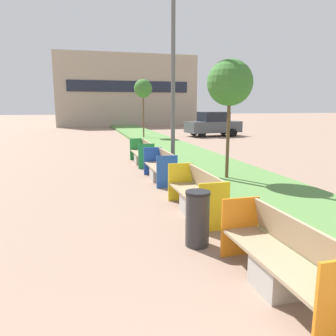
# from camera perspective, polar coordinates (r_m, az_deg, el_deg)

# --- Properties ---
(planter_grass_strip) EXTENTS (2.80, 120.00, 0.18)m
(planter_grass_strip) POSITION_cam_1_polar(r_m,az_deg,el_deg) (13.22, 5.87, 0.97)
(planter_grass_strip) COLOR #568442
(planter_grass_strip) RESTS_ON ground
(building_backdrop) EXTENTS (15.91, 8.20, 8.02)m
(building_backdrop) POSITION_cam_1_polar(r_m,az_deg,el_deg) (41.51, -7.57, 13.05)
(building_backdrop) COLOR tan
(building_backdrop) RESTS_ON ground
(bench_orange_frame) EXTENTS (0.65, 2.15, 0.94)m
(bench_orange_frame) POSITION_cam_1_polar(r_m,az_deg,el_deg) (4.56, 19.06, -15.39)
(bench_orange_frame) COLOR #ADA8A0
(bench_orange_frame) RESTS_ON ground
(bench_yellow_frame) EXTENTS (0.65, 2.19, 0.94)m
(bench_yellow_frame) POSITION_cam_1_polar(r_m,az_deg,el_deg) (7.22, 4.95, -5.04)
(bench_yellow_frame) COLOR #ADA8A0
(bench_yellow_frame) RESTS_ON ground
(bench_blue_frame) EXTENTS (0.65, 1.97, 0.94)m
(bench_blue_frame) POSITION_cam_1_polar(r_m,az_deg,el_deg) (10.34, -1.34, -0.19)
(bench_blue_frame) COLOR #ADA8A0
(bench_blue_frame) RESTS_ON ground
(bench_green_frame) EXTENTS (0.65, 2.17, 0.94)m
(bench_green_frame) POSITION_cam_1_polar(r_m,az_deg,el_deg) (13.36, -4.50, 2.32)
(bench_green_frame) COLOR #ADA8A0
(bench_green_frame) RESTS_ON ground
(litter_bin) EXTENTS (0.42, 0.42, 0.95)m
(litter_bin) POSITION_cam_1_polar(r_m,az_deg,el_deg) (5.58, 5.14, -8.75)
(litter_bin) COLOR #2D2D30
(litter_bin) RESTS_ON ground
(street_lamp_post) EXTENTS (0.24, 0.44, 7.29)m
(street_lamp_post) POSITION_cam_1_polar(r_m,az_deg,el_deg) (11.13, 0.90, 19.54)
(street_lamp_post) COLOR #56595B
(street_lamp_post) RESTS_ON ground
(sapling_tree_near) EXTENTS (1.34, 1.34, 3.66)m
(sapling_tree_near) POSITION_cam_1_polar(r_m,az_deg,el_deg) (9.96, 10.71, 14.30)
(sapling_tree_near) COLOR brown
(sapling_tree_near) RESTS_ON ground
(sapling_tree_far) EXTENTS (1.24, 1.24, 4.10)m
(sapling_tree_far) POSITION_cam_1_polar(r_m,az_deg,el_deg) (22.99, -4.37, 13.57)
(sapling_tree_far) COLOR brown
(sapling_tree_far) RESTS_ON ground
(parked_car_distant) EXTENTS (4.40, 2.30, 1.86)m
(parked_car_distant) POSITION_cam_1_polar(r_m,az_deg,el_deg) (25.75, 7.88, 7.55)
(parked_car_distant) COLOR #474C51
(parked_car_distant) RESTS_ON ground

